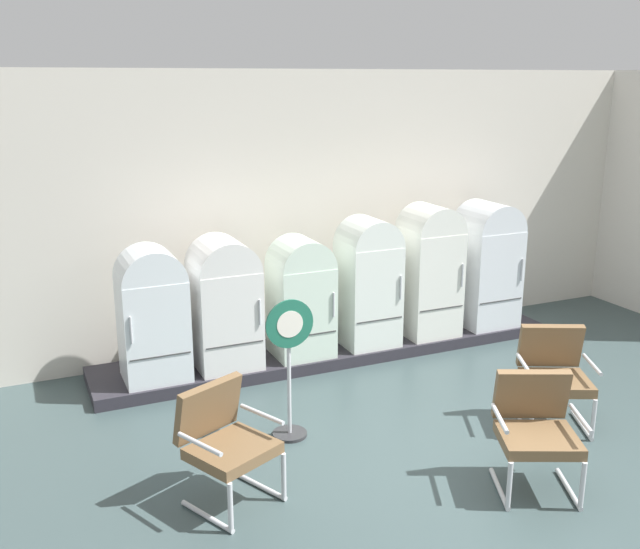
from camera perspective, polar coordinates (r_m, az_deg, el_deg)
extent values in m
cube|color=#38494A|center=(6.31, 13.03, -15.76)|extent=(12.00, 10.00, 0.05)
cube|color=silver|center=(8.73, -0.77, 5.15)|extent=(11.76, 0.12, 3.29)
cube|color=#47443F|center=(8.60, -0.80, 13.67)|extent=(11.76, 0.07, 0.06)
cube|color=#2B2930|center=(8.60, 0.94, -5.95)|extent=(5.58, 0.95, 0.13)
cube|color=white|center=(7.66, -13.06, -4.26)|extent=(0.67, 0.58, 1.08)
cylinder|color=white|center=(7.50, -13.30, -0.38)|extent=(0.67, 0.57, 0.67)
cube|color=#383838|center=(7.46, -12.52, -6.37)|extent=(0.61, 0.01, 0.01)
cylinder|color=silver|center=(7.29, -14.76, -4.31)|extent=(0.02, 0.02, 0.28)
cube|color=white|center=(7.87, -7.56, -3.39)|extent=(0.68, 0.69, 1.09)
cylinder|color=white|center=(7.72, -7.70, 0.44)|extent=(0.68, 0.67, 0.68)
cube|color=#383838|center=(7.63, -6.76, -5.56)|extent=(0.62, 0.01, 0.01)
cylinder|color=silver|center=(7.59, -4.79, -3.00)|extent=(0.02, 0.02, 0.28)
cube|color=silver|center=(8.12, -1.51, -2.88)|extent=(0.64, 0.60, 1.04)
cylinder|color=silver|center=(7.97, -1.54, 0.67)|extent=(0.64, 0.58, 0.64)
cube|color=#383838|center=(7.91, -0.67, -4.79)|extent=(0.59, 0.01, 0.01)
cylinder|color=silver|center=(7.90, 1.10, -2.43)|extent=(0.02, 0.02, 0.28)
cube|color=white|center=(8.43, 3.82, -1.63)|extent=(0.64, 0.59, 1.20)
cylinder|color=white|center=(8.28, 3.89, 2.33)|extent=(0.64, 0.58, 0.64)
cube|color=#383838|center=(8.25, 4.76, -3.62)|extent=(0.58, 0.01, 0.01)
cylinder|color=silver|center=(8.25, 6.42, -1.04)|extent=(0.02, 0.02, 0.28)
cube|color=white|center=(8.84, 8.59, -0.70)|extent=(0.65, 0.61, 1.28)
cylinder|color=white|center=(8.68, 8.76, 3.36)|extent=(0.65, 0.60, 0.65)
cube|color=#383838|center=(8.66, 9.63, -2.68)|extent=(0.59, 0.01, 0.01)
cylinder|color=silver|center=(8.68, 11.23, -0.06)|extent=(0.02, 0.02, 0.28)
cube|color=silver|center=(9.35, 13.00, -0.19)|extent=(0.68, 0.67, 1.23)
cylinder|color=silver|center=(9.20, 13.22, 3.51)|extent=(0.68, 0.65, 0.68)
cube|color=#383838|center=(9.15, 14.17, -2.05)|extent=(0.62, 0.01, 0.01)
cylinder|color=silver|center=(9.21, 15.73, 0.36)|extent=(0.02, 0.02, 0.28)
cylinder|color=silver|center=(5.74, -8.93, -18.43)|extent=(0.28, 0.53, 0.04)
cylinder|color=silver|center=(5.46, -7.12, -17.84)|extent=(0.05, 0.05, 0.39)
cylinder|color=silver|center=(6.04, -4.77, -16.37)|extent=(0.28, 0.53, 0.04)
cylinder|color=silver|center=(5.78, -2.90, -15.67)|extent=(0.05, 0.05, 0.39)
cube|color=brown|center=(5.66, -6.92, -13.69)|extent=(0.76, 0.72, 0.09)
cube|color=brown|center=(5.72, -8.86, -10.45)|extent=(0.60, 0.40, 0.44)
cylinder|color=silver|center=(5.40, -9.52, -13.12)|extent=(0.23, 0.44, 0.04)
cylinder|color=silver|center=(5.77, -4.63, -10.99)|extent=(0.23, 0.44, 0.04)
cylinder|color=silver|center=(7.21, 15.78, -11.38)|extent=(0.28, 0.53, 0.04)
cylinder|color=silver|center=(6.89, 16.44, -10.92)|extent=(0.05, 0.05, 0.39)
cylinder|color=silver|center=(7.36, 20.04, -11.17)|extent=(0.28, 0.53, 0.04)
cylinder|color=silver|center=(7.06, 20.86, -10.69)|extent=(0.05, 0.05, 0.39)
cube|color=brown|center=(7.10, 18.22, -8.15)|extent=(0.76, 0.72, 0.09)
cube|color=brown|center=(7.24, 17.79, -5.39)|extent=(0.60, 0.40, 0.44)
cylinder|color=silver|center=(6.95, 15.85, -6.83)|extent=(0.23, 0.44, 0.04)
cylinder|color=silver|center=(7.13, 20.78, -6.68)|extent=(0.23, 0.44, 0.04)
cylinder|color=silver|center=(6.16, 14.03, -16.15)|extent=(0.27, 0.54, 0.04)
cylinder|color=silver|center=(5.84, 14.78, -15.87)|extent=(0.05, 0.05, 0.39)
cylinder|color=silver|center=(6.31, 19.11, -15.77)|extent=(0.27, 0.54, 0.04)
cylinder|color=silver|center=(6.00, 20.10, -15.45)|extent=(0.05, 0.05, 0.39)
cube|color=brown|center=(6.02, 16.92, -12.44)|extent=(0.75, 0.72, 0.09)
cube|color=brown|center=(6.14, 16.41, -9.09)|extent=(0.61, 0.39, 0.44)
cylinder|color=silver|center=(5.86, 14.06, -11.00)|extent=(0.22, 0.44, 0.04)
cylinder|color=silver|center=(6.03, 19.98, -10.68)|extent=(0.22, 0.44, 0.04)
cylinder|color=#2D2D30|center=(6.80, -2.42, -12.51)|extent=(0.32, 0.32, 0.03)
cylinder|color=silver|center=(6.56, -2.47, -8.27)|extent=(0.04, 0.04, 1.07)
cylinder|color=#1E654D|center=(6.34, -2.43, -3.93)|extent=(0.45, 0.02, 0.45)
cylinder|color=white|center=(6.33, -2.39, -3.97)|extent=(0.25, 0.00, 0.25)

